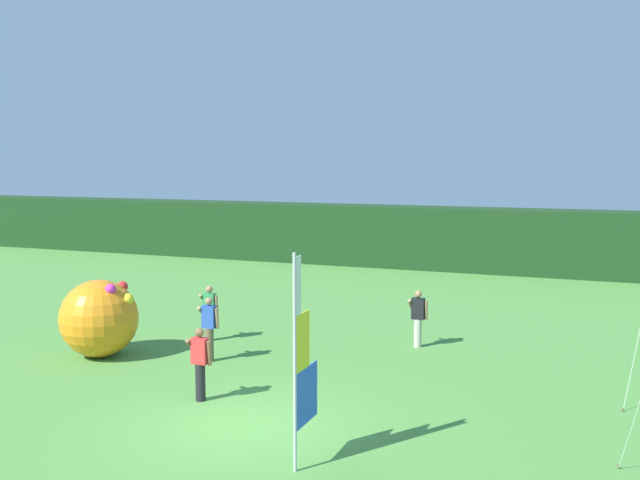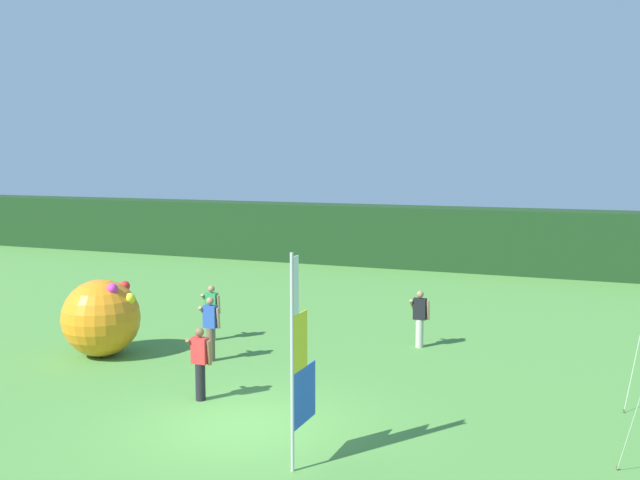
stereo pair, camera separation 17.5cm
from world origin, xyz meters
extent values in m
plane|color=#518E3D|center=(0.00, 0.00, 0.00)|extent=(120.00, 120.00, 0.00)
cube|color=#193819|center=(0.00, 22.15, 1.49)|extent=(80.00, 2.40, 2.98)
cylinder|color=#B7B7BC|center=(1.88, -1.60, 1.90)|extent=(0.06, 0.06, 3.79)
cube|color=blue|center=(1.88, -1.08, 1.19)|extent=(0.02, 0.97, 1.01)
cube|color=yellow|center=(1.88, -1.27, 2.20)|extent=(0.02, 0.60, 1.01)
cube|color=white|center=(1.88, -1.45, 3.21)|extent=(0.02, 0.23, 1.01)
cylinder|color=brown|center=(-2.93, 3.79, 0.45)|extent=(0.22, 0.22, 0.90)
cube|color=#284CA8|center=(-2.93, 3.79, 1.20)|extent=(0.36, 0.20, 0.60)
sphere|color=#A37556|center=(-2.93, 3.79, 1.62)|extent=(0.20, 0.20, 0.20)
cylinder|color=#A37556|center=(-3.16, 3.85, 1.27)|extent=(0.09, 0.48, 0.42)
cylinder|color=#A37556|center=(-2.70, 3.80, 1.17)|extent=(0.09, 0.14, 0.56)
cylinder|color=#B7B2A3|center=(1.85, 7.23, 0.40)|extent=(0.22, 0.22, 0.81)
cube|color=black|center=(1.85, 7.23, 1.11)|extent=(0.36, 0.20, 0.60)
sphere|color=#A37556|center=(1.85, 7.23, 1.53)|extent=(0.20, 0.20, 0.20)
cylinder|color=#A37556|center=(1.62, 7.29, 1.19)|extent=(0.09, 0.48, 0.42)
cylinder|color=#A37556|center=(2.08, 7.24, 1.09)|extent=(0.09, 0.14, 0.56)
cylinder|color=#B7B2A3|center=(-4.03, 5.71, 0.42)|extent=(0.22, 0.22, 0.84)
cube|color=#2D8E4C|center=(-4.03, 5.71, 1.13)|extent=(0.36, 0.20, 0.58)
sphere|color=#A37556|center=(-4.03, 5.71, 1.54)|extent=(0.20, 0.20, 0.20)
cylinder|color=#A37556|center=(-4.26, 5.77, 1.19)|extent=(0.09, 0.48, 0.42)
cylinder|color=#A37556|center=(-3.80, 5.71, 1.09)|extent=(0.09, 0.14, 0.56)
cylinder|color=black|center=(-1.52, 0.97, 0.42)|extent=(0.22, 0.22, 0.84)
cube|color=red|center=(-1.52, 0.97, 1.13)|extent=(0.36, 0.20, 0.59)
sphere|color=brown|center=(-1.52, 0.97, 1.54)|extent=(0.20, 0.20, 0.20)
cylinder|color=brown|center=(-1.75, 1.04, 1.20)|extent=(0.09, 0.48, 0.42)
cylinder|color=brown|center=(-1.29, 0.98, 1.10)|extent=(0.09, 0.14, 0.56)
sphere|color=orange|center=(-5.93, 3.09, 1.05)|extent=(2.10, 2.10, 2.10)
sphere|color=yellow|center=(-5.06, 3.22, 1.63)|extent=(0.29, 0.29, 0.29)
sphere|color=#DB33A8|center=(-5.37, 2.90, 1.92)|extent=(0.29, 0.29, 0.29)
sphere|color=red|center=(-5.55, 3.65, 1.86)|extent=(0.29, 0.29, 0.29)
cylinder|color=brown|center=(7.19, 3.63, 0.04)|extent=(0.03, 0.03, 0.08)
cylinder|color=brown|center=(7.05, 0.54, 0.04)|extent=(0.03, 0.03, 0.08)
camera|label=1|loc=(6.64, -12.50, 5.35)|focal=40.58mm
camera|label=2|loc=(6.80, -12.43, 5.35)|focal=40.58mm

